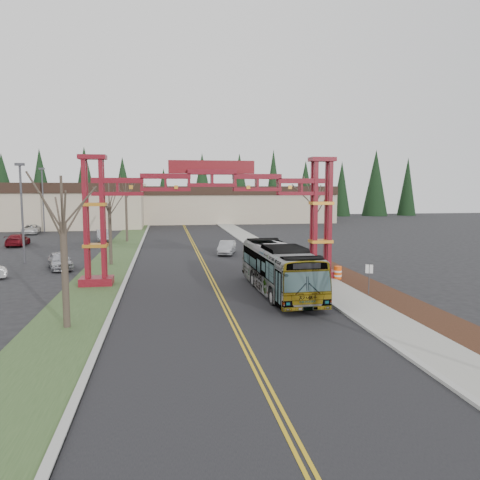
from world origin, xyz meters
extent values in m
plane|color=black|center=(0.00, 0.00, 0.00)|extent=(200.00, 200.00, 0.00)
cube|color=black|center=(0.00, 25.00, 0.01)|extent=(12.00, 110.00, 0.02)
cube|color=gold|center=(-0.12, 25.00, 0.03)|extent=(0.12, 100.00, 0.01)
cube|color=gold|center=(0.12, 25.00, 0.03)|extent=(0.12, 100.00, 0.01)
cube|color=#A4A5A0|center=(6.15, 25.00, 0.07)|extent=(0.30, 110.00, 0.15)
cube|color=gray|center=(7.60, 25.00, 0.08)|extent=(2.60, 110.00, 0.14)
cube|color=black|center=(10.20, 10.00, 0.06)|extent=(2.60, 50.00, 0.12)
cube|color=#334C26|center=(-8.00, 25.00, 0.04)|extent=(4.00, 110.00, 0.08)
cube|color=#A4A5A0|center=(-6.15, 25.00, 0.07)|extent=(0.30, 110.00, 0.15)
cube|color=#580B13|center=(-8.00, 18.00, 0.30)|extent=(2.20, 1.60, 0.60)
cube|color=#580B13|center=(-8.55, 17.65, 4.60)|extent=(0.28, 0.28, 8.00)
cube|color=#580B13|center=(-7.45, 17.65, 4.60)|extent=(0.28, 0.28, 8.00)
cube|color=#580B13|center=(-8.55, 18.35, 4.60)|extent=(0.28, 0.28, 8.00)
cube|color=#580B13|center=(-7.45, 18.35, 4.60)|extent=(0.28, 0.28, 8.00)
cube|color=orange|center=(-8.00, 18.00, 2.80)|extent=(1.60, 1.10, 0.22)
cube|color=orange|center=(-8.00, 18.00, 5.60)|extent=(1.60, 1.10, 0.22)
cube|color=#580B13|center=(-8.00, 18.00, 8.75)|extent=(1.80, 1.20, 0.30)
cube|color=#580B13|center=(8.00, 18.00, 0.30)|extent=(2.20, 1.60, 0.60)
cube|color=#580B13|center=(7.45, 17.65, 4.60)|extent=(0.28, 0.28, 8.00)
cube|color=#580B13|center=(8.55, 17.65, 4.60)|extent=(0.28, 0.28, 8.00)
cube|color=#580B13|center=(7.45, 18.35, 4.60)|extent=(0.28, 0.28, 8.00)
cube|color=#580B13|center=(8.55, 18.35, 4.60)|extent=(0.28, 0.28, 8.00)
cube|color=orange|center=(8.00, 18.00, 2.80)|extent=(1.60, 1.10, 0.22)
cube|color=orange|center=(8.00, 18.00, 5.60)|extent=(1.60, 1.10, 0.22)
cube|color=#580B13|center=(8.00, 18.00, 8.75)|extent=(1.80, 1.20, 0.30)
cube|color=#580B13|center=(0.00, 18.00, 7.50)|extent=(16.00, 0.90, 1.00)
cube|color=#580B13|center=(0.00, 18.00, 6.60)|extent=(16.00, 0.90, 0.60)
cube|color=maroon|center=(0.00, 18.00, 8.15)|extent=(6.00, 0.25, 0.90)
cube|color=#BCA78F|center=(-30.00, 72.00, 3.75)|extent=(46.00, 22.00, 7.50)
cube|color=#BCA78F|center=(10.00, 80.00, 3.50)|extent=(38.00, 20.00, 7.00)
cube|color=black|center=(10.00, 69.90, 6.20)|extent=(38.00, 0.40, 1.60)
cylinder|color=#382D26|center=(-38.00, 92.00, 0.80)|extent=(0.80, 0.80, 1.60)
cone|color=black|center=(-29.50, 92.00, 6.50)|extent=(5.60, 5.60, 13.00)
cylinder|color=#382D26|center=(-29.50, 92.00, 0.80)|extent=(0.80, 0.80, 1.60)
cone|color=black|center=(-21.00, 92.00, 6.50)|extent=(5.60, 5.60, 13.00)
cylinder|color=#382D26|center=(-21.00, 92.00, 0.80)|extent=(0.80, 0.80, 1.60)
cone|color=black|center=(-12.50, 92.00, 6.50)|extent=(5.60, 5.60, 13.00)
cylinder|color=#382D26|center=(-12.50, 92.00, 0.80)|extent=(0.80, 0.80, 1.60)
cone|color=black|center=(-4.00, 92.00, 6.50)|extent=(5.60, 5.60, 13.00)
cylinder|color=#382D26|center=(-4.00, 92.00, 0.80)|extent=(0.80, 0.80, 1.60)
cone|color=black|center=(4.50, 92.00, 6.50)|extent=(5.60, 5.60, 13.00)
cylinder|color=#382D26|center=(4.50, 92.00, 0.80)|extent=(0.80, 0.80, 1.60)
cone|color=black|center=(13.00, 92.00, 6.50)|extent=(5.60, 5.60, 13.00)
cylinder|color=#382D26|center=(13.00, 92.00, 0.80)|extent=(0.80, 0.80, 1.60)
cone|color=black|center=(21.50, 92.00, 6.50)|extent=(5.60, 5.60, 13.00)
cylinder|color=#382D26|center=(21.50, 92.00, 0.80)|extent=(0.80, 0.80, 1.60)
cone|color=black|center=(30.00, 92.00, 6.50)|extent=(5.60, 5.60, 13.00)
cylinder|color=#382D26|center=(30.00, 92.00, 0.80)|extent=(0.80, 0.80, 1.60)
cone|color=black|center=(38.50, 92.00, 6.50)|extent=(5.60, 5.60, 13.00)
cylinder|color=#382D26|center=(38.50, 92.00, 0.80)|extent=(0.80, 0.80, 1.60)
cone|color=black|center=(47.00, 92.00, 6.50)|extent=(5.60, 5.60, 13.00)
cylinder|color=#382D26|center=(47.00, 92.00, 0.80)|extent=(0.80, 0.80, 1.60)
cone|color=black|center=(55.50, 92.00, 6.50)|extent=(5.60, 5.60, 13.00)
cylinder|color=#382D26|center=(55.50, 92.00, 0.80)|extent=(0.80, 0.80, 1.60)
imported|color=#97999E|center=(3.85, 13.78, 1.58)|extent=(2.92, 11.38, 3.15)
imported|color=#A5A8AD|center=(2.84, 31.78, 0.68)|extent=(2.45, 4.37, 1.36)
imported|color=#AAACB2|center=(-11.92, 25.26, 0.73)|extent=(2.95, 4.58, 1.45)
imported|color=maroon|center=(-20.20, 42.39, 0.70)|extent=(2.25, 4.96, 1.41)
imported|color=gray|center=(-11.00, 45.63, 0.73)|extent=(2.33, 4.66, 1.47)
imported|color=silver|center=(-22.67, 57.15, 0.69)|extent=(2.89, 5.19, 1.37)
cylinder|color=#382D26|center=(-8.00, 8.04, 2.56)|extent=(0.33, 0.33, 5.13)
cylinder|color=#382D26|center=(-8.00, 8.04, 6.15)|extent=(0.12, 0.12, 2.24)
cylinder|color=#382D26|center=(-8.00, 26.73, 2.69)|extent=(0.29, 0.29, 5.38)
cylinder|color=#382D26|center=(-8.00, 26.73, 6.28)|extent=(0.11, 0.11, 1.99)
cylinder|color=#382D26|center=(-8.00, 44.45, 2.96)|extent=(0.29, 0.29, 5.93)
cylinder|color=#382D26|center=(-8.00, 44.45, 6.84)|extent=(0.11, 0.11, 2.01)
cylinder|color=#382D26|center=(10.00, 25.23, 2.77)|extent=(0.34, 0.34, 5.54)
cylinder|color=#382D26|center=(10.00, 25.23, 6.60)|extent=(0.13, 0.13, 2.32)
cylinder|color=#3F3F44|center=(-15.86, 29.40, 4.33)|extent=(0.19, 0.19, 8.67)
cube|color=#3F3F44|center=(-15.86, 29.40, 8.77)|extent=(0.77, 0.39, 0.24)
cylinder|color=#3F3F44|center=(-21.37, 59.47, 4.72)|extent=(0.21, 0.21, 9.45)
cube|color=#3F3F44|center=(-21.37, 59.47, 9.55)|extent=(0.84, 0.42, 0.26)
cylinder|color=#3F3F44|center=(9.15, 12.10, 0.99)|extent=(0.05, 0.05, 1.99)
cube|color=white|center=(9.15, 12.10, 1.72)|extent=(0.43, 0.22, 0.54)
cylinder|color=#FC550E|center=(9.05, 17.14, 0.52)|extent=(0.54, 0.54, 1.04)
cylinder|color=white|center=(9.05, 17.14, 0.68)|extent=(0.56, 0.56, 0.13)
cylinder|color=white|center=(9.05, 17.14, 0.36)|extent=(0.56, 0.56, 0.13)
cylinder|color=#FC550E|center=(9.25, 20.65, 0.54)|extent=(0.56, 0.56, 1.08)
cylinder|color=white|center=(9.25, 20.65, 0.70)|extent=(0.58, 0.58, 0.13)
cylinder|color=white|center=(9.25, 20.65, 0.38)|extent=(0.58, 0.58, 0.13)
cylinder|color=#FC550E|center=(9.19, 21.78, 0.47)|extent=(0.49, 0.49, 0.94)
cylinder|color=white|center=(9.19, 21.78, 0.61)|extent=(0.51, 0.51, 0.11)
cylinder|color=white|center=(9.19, 21.78, 0.33)|extent=(0.51, 0.51, 0.11)
camera|label=1|loc=(-3.26, -14.78, 6.70)|focal=35.00mm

